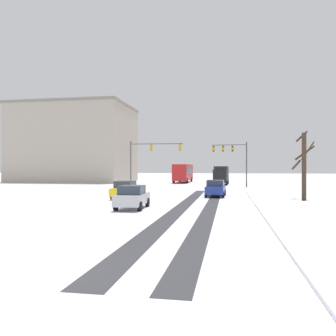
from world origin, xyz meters
TOP-DOWN VIEW (x-y plane):
  - ground_plane at (0.00, 0.00)m, footprint 300.00×300.00m
  - wheel_track_left_lane at (2.13, 15.61)m, footprint 1.07×34.35m
  - wheel_track_right_lane at (4.19, 15.61)m, footprint 0.95×34.35m
  - sidewalk_kerb_right at (9.40, 14.05)m, footprint 4.00×34.35m
  - traffic_signal_far_right at (6.03, 41.31)m, footprint 5.03×0.53m
  - traffic_signal_far_left at (-5.42, 37.35)m, footprint 7.37×0.65m
  - car_blue_lead at (4.20, 24.81)m, footprint 1.98×4.17m
  - car_yellow_cab_second at (-3.82, 21.18)m, footprint 1.91×4.14m
  - car_silver_third at (-1.11, 13.95)m, footprint 1.95×4.16m
  - bus_oncoming at (-2.91, 54.72)m, footprint 2.69×11.01m
  - box_truck_delivery at (4.27, 48.11)m, footprint 2.52×7.48m
  - bare_tree_sidewalk_mid at (11.87, 22.35)m, footprint 2.12×1.31m
  - office_building_far_left_block at (-24.80, 55.28)m, footprint 21.95×15.94m

SIDE VIEW (x-z plane):
  - ground_plane at x=0.00m, z-range 0.00..0.00m
  - wheel_track_left_lane at x=2.13m, z-range 0.00..0.01m
  - wheel_track_right_lane at x=4.19m, z-range 0.00..0.01m
  - sidewalk_kerb_right at x=9.40m, z-range 0.00..0.12m
  - car_blue_lead at x=4.20m, z-range 0.01..1.63m
  - car_yellow_cab_second at x=-3.82m, z-range 0.01..1.63m
  - car_silver_third at x=-1.11m, z-range 0.01..1.63m
  - box_truck_delivery at x=4.27m, z-range 0.12..3.14m
  - bus_oncoming at x=-2.91m, z-range 0.30..3.68m
  - bare_tree_sidewalk_mid at x=11.87m, z-range 0.09..6.16m
  - traffic_signal_far_left at x=-5.42m, z-range 1.45..7.95m
  - traffic_signal_far_right at x=6.03m, z-range 1.51..8.01m
  - office_building_far_left_block at x=-24.80m, z-range 0.01..15.14m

